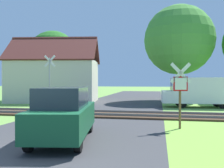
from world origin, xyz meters
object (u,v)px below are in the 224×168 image
house (55,79)px  tree_right (179,40)px  crossing_sign_far (50,78)px  tree_left (53,56)px  parked_car (64,114)px  stop_sign_near (180,90)px  mail_truck (197,91)px

house → tree_right: bearing=6.2°
crossing_sign_far → tree_right: tree_right is taller
tree_left → parked_car: (7.85, -16.72, -3.69)m
stop_sign_near → house: (-10.78, 11.92, 0.51)m
crossing_sign_far → tree_left: tree_left is taller
tree_left → tree_right: tree_right is taller
crossing_sign_far → house: size_ratio=0.43×
crossing_sign_far → parked_car: size_ratio=0.92×
stop_sign_near → house: 16.08m
house → parked_car: size_ratio=2.13×
crossing_sign_far → stop_sign_near: bearing=-36.1°
tree_right → parked_car: bearing=-105.7°
tree_right → stop_sign_near: bearing=-94.0°
stop_sign_near → tree_left: bearing=-63.9°
mail_truck → parked_car: mail_truck is taller
crossing_sign_far → tree_right: (9.77, 8.73, 3.85)m
tree_right → parked_car: size_ratio=2.26×
house → parked_car: (6.81, -14.78, -1.24)m
tree_right → mail_truck: tree_right is taller
house → parked_car: house is taller
crossing_sign_far → parked_car: bearing=-62.8°
tree_right → house: bearing=-165.3°
tree_left → tree_right: (12.87, 1.16, 1.48)m
tree_left → stop_sign_near: bearing=-49.6°
stop_sign_near → tree_right: (1.05, 15.02, 4.44)m
stop_sign_near → parked_car: stop_sign_near is taller
house → mail_truck: bearing=-21.6°
stop_sign_near → parked_car: (-3.97, -2.86, -0.73)m
tree_left → house: bearing=-61.9°
tree_left → mail_truck: size_ratio=1.44×
tree_left → parked_car: bearing=-64.9°
stop_sign_near → mail_truck: (1.96, 8.94, -0.39)m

